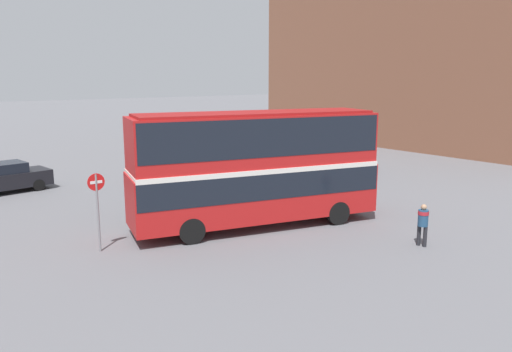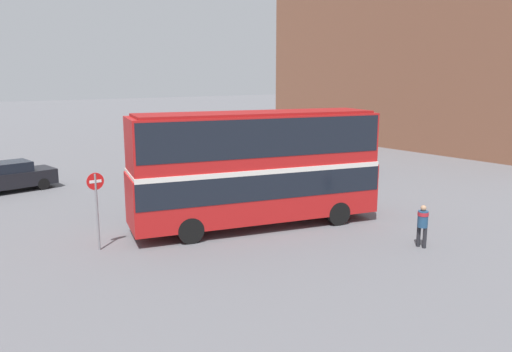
{
  "view_description": "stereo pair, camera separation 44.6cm",
  "coord_description": "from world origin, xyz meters",
  "px_view_note": "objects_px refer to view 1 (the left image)",
  "views": [
    {
      "loc": [
        -10.62,
        -16.51,
        6.1
      ],
      "look_at": [
        1.7,
        -0.87,
        2.13
      ],
      "focal_mm": 35.0,
      "sensor_mm": 36.0,
      "label": 1
    },
    {
      "loc": [
        -10.26,
        -16.79,
        6.1
      ],
      "look_at": [
        1.7,
        -0.87,
        2.13
      ],
      "focal_mm": 35.0,
      "sensor_mm": 36.0,
      "label": 2
    }
  ],
  "objects_px": {
    "double_decker_bus": "(256,162)",
    "no_entry_sign": "(97,200)",
    "pedestrian_foreground": "(423,221)",
    "parked_car_kerb_far": "(336,159)",
    "parked_car_kerb_near": "(5,177)",
    "parked_car_side_street": "(185,171)"
  },
  "relations": [
    {
      "from": "double_decker_bus",
      "to": "parked_car_kerb_far",
      "type": "height_order",
      "value": "double_decker_bus"
    },
    {
      "from": "parked_car_side_street",
      "to": "double_decker_bus",
      "type": "bearing_deg",
      "value": -97.53
    },
    {
      "from": "parked_car_kerb_far",
      "to": "no_entry_sign",
      "type": "bearing_deg",
      "value": 17.96
    },
    {
      "from": "double_decker_bus",
      "to": "no_entry_sign",
      "type": "bearing_deg",
      "value": -174.41
    },
    {
      "from": "parked_car_kerb_far",
      "to": "no_entry_sign",
      "type": "height_order",
      "value": "no_entry_sign"
    },
    {
      "from": "double_decker_bus",
      "to": "parked_car_kerb_near",
      "type": "relative_size",
      "value": 2.3
    },
    {
      "from": "pedestrian_foreground",
      "to": "no_entry_sign",
      "type": "bearing_deg",
      "value": -43.45
    },
    {
      "from": "parked_car_kerb_far",
      "to": "pedestrian_foreground",
      "type": "bearing_deg",
      "value": 55.91
    },
    {
      "from": "parked_car_kerb_near",
      "to": "no_entry_sign",
      "type": "relative_size",
      "value": 1.62
    },
    {
      "from": "pedestrian_foreground",
      "to": "no_entry_sign",
      "type": "height_order",
      "value": "no_entry_sign"
    },
    {
      "from": "parked_car_kerb_near",
      "to": "pedestrian_foreground",
      "type": "bearing_deg",
      "value": -68.79
    },
    {
      "from": "pedestrian_foreground",
      "to": "parked_car_kerb_far",
      "type": "height_order",
      "value": "parked_car_kerb_far"
    },
    {
      "from": "pedestrian_foreground",
      "to": "parked_car_side_street",
      "type": "xyz_separation_m",
      "value": [
        -1.62,
        14.26,
        -0.12
      ]
    },
    {
      "from": "parked_car_kerb_near",
      "to": "no_entry_sign",
      "type": "height_order",
      "value": "no_entry_sign"
    },
    {
      "from": "parked_car_kerb_near",
      "to": "parked_car_side_street",
      "type": "xyz_separation_m",
      "value": [
        8.34,
        -4.61,
        0.03
      ]
    },
    {
      "from": "parked_car_kerb_far",
      "to": "double_decker_bus",
      "type": "bearing_deg",
      "value": 29.94
    },
    {
      "from": "pedestrian_foreground",
      "to": "parked_car_kerb_near",
      "type": "bearing_deg",
      "value": -70.16
    },
    {
      "from": "double_decker_bus",
      "to": "parked_car_side_street",
      "type": "distance_m",
      "value": 8.91
    },
    {
      "from": "double_decker_bus",
      "to": "no_entry_sign",
      "type": "relative_size",
      "value": 3.72
    },
    {
      "from": "parked_car_side_street",
      "to": "parked_car_kerb_near",
      "type": "bearing_deg",
      "value": 154.27
    },
    {
      "from": "double_decker_bus",
      "to": "pedestrian_foreground",
      "type": "distance_m",
      "value": 6.78
    },
    {
      "from": "pedestrian_foreground",
      "to": "parked_car_kerb_near",
      "type": "relative_size",
      "value": 0.35
    }
  ]
}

